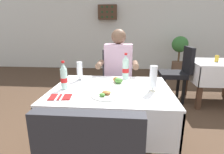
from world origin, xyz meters
The scene contains 16 objects.
back_wall centered at (0.00, 4.38, 1.40)m, with size 11.00×0.12×2.79m, color silver.
main_dining_table centered at (0.11, 0.17, 0.56)m, with size 1.08×0.86×0.73m.
chair_far_diner_seat centered at (0.11, 0.99, 0.55)m, with size 0.44×0.50×0.97m.
seated_diner_far centered at (0.14, 0.88, 0.71)m, with size 0.50×0.46×1.26m.
plate_near_camera centered at (0.09, -0.03, 0.74)m, with size 0.26×0.26×0.04m.
plate_far_diner centered at (0.17, 0.31, 0.75)m, with size 0.23×0.23×0.07m.
beer_glass_left centered at (-0.25, 0.41, 0.84)m, with size 0.07×0.07×0.20m.
beer_glass_middle centered at (0.48, 0.12, 0.84)m, with size 0.07×0.07×0.23m.
cola_bottle_primary centered at (-0.31, 0.11, 0.84)m, with size 0.06×0.06×0.26m.
cola_bottle_secondary centered at (0.24, 0.50, 0.85)m, with size 0.07×0.07×0.28m.
napkin_cutlery_set centered at (-0.28, -0.09, 0.73)m, with size 0.19×0.19×0.01m.
background_dining_table centered at (1.80, 1.71, 0.54)m, with size 0.89×0.81×0.73m.
background_chair_left centered at (1.14, 1.71, 0.55)m, with size 0.50×0.44×0.97m.
background_table_tumbler centered at (1.75, 1.68, 0.78)m, with size 0.06×0.06×0.11m, color gold.
potted_plant_corner centered at (1.73, 3.77, 0.63)m, with size 0.45×0.45×1.07m.
wall_bottle_rack centered at (-0.36, 4.22, 1.75)m, with size 0.56×0.21×0.42m.
Camera 1 is at (0.24, -1.37, 1.25)m, focal length 28.23 mm.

